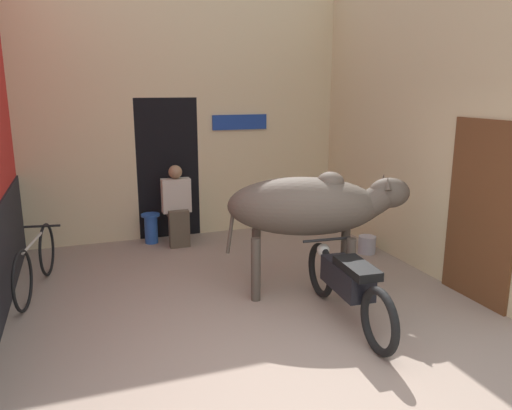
{
  "coord_description": "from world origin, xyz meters",
  "views": [
    {
      "loc": [
        -1.69,
        -3.49,
        2.45
      ],
      "look_at": [
        0.29,
        2.05,
        1.05
      ],
      "focal_mm": 35.0,
      "sensor_mm": 36.0,
      "label": 1
    }
  ],
  "objects_px": {
    "plastic_stool": "(151,227)",
    "bucket": "(367,245)",
    "motorcycle_near": "(347,283)",
    "shopkeeper_seated": "(177,204)",
    "cow": "(310,207)",
    "bicycle": "(36,263)"
  },
  "relations": [
    {
      "from": "cow",
      "to": "bucket",
      "type": "height_order",
      "value": "cow"
    },
    {
      "from": "motorcycle_near",
      "to": "bicycle",
      "type": "bearing_deg",
      "value": 147.65
    },
    {
      "from": "plastic_stool",
      "to": "bicycle",
      "type": "bearing_deg",
      "value": -137.06
    },
    {
      "from": "bicycle",
      "to": "shopkeeper_seated",
      "type": "bearing_deg",
      "value": 32.02
    },
    {
      "from": "cow",
      "to": "plastic_stool",
      "type": "relative_size",
      "value": 4.5
    },
    {
      "from": "bucket",
      "to": "plastic_stool",
      "type": "bearing_deg",
      "value": 151.87
    },
    {
      "from": "shopkeeper_seated",
      "to": "plastic_stool",
      "type": "bearing_deg",
      "value": 147.63
    },
    {
      "from": "plastic_stool",
      "to": "bucket",
      "type": "xyz_separation_m",
      "value": [
        2.99,
        -1.6,
        -0.12
      ]
    },
    {
      "from": "motorcycle_near",
      "to": "plastic_stool",
      "type": "distance_m",
      "value": 3.81
    },
    {
      "from": "bicycle",
      "to": "plastic_stool",
      "type": "bearing_deg",
      "value": 42.94
    },
    {
      "from": "plastic_stool",
      "to": "bucket",
      "type": "bearing_deg",
      "value": -28.13
    },
    {
      "from": "shopkeeper_seated",
      "to": "bicycle",
      "type": "bearing_deg",
      "value": -147.98
    },
    {
      "from": "cow",
      "to": "motorcycle_near",
      "type": "relative_size",
      "value": 1.06
    },
    {
      "from": "cow",
      "to": "motorcycle_near",
      "type": "height_order",
      "value": "cow"
    },
    {
      "from": "bicycle",
      "to": "plastic_stool",
      "type": "height_order",
      "value": "bicycle"
    },
    {
      "from": "motorcycle_near",
      "to": "shopkeeper_seated",
      "type": "bearing_deg",
      "value": 109.92
    },
    {
      "from": "plastic_stool",
      "to": "bucket",
      "type": "height_order",
      "value": "plastic_stool"
    },
    {
      "from": "bicycle",
      "to": "shopkeeper_seated",
      "type": "relative_size",
      "value": 1.4
    },
    {
      "from": "motorcycle_near",
      "to": "plastic_stool",
      "type": "relative_size",
      "value": 4.25
    },
    {
      "from": "plastic_stool",
      "to": "bucket",
      "type": "relative_size",
      "value": 1.84
    },
    {
      "from": "motorcycle_near",
      "to": "plastic_stool",
      "type": "bearing_deg",
      "value": 114.13
    },
    {
      "from": "motorcycle_near",
      "to": "shopkeeper_seated",
      "type": "xyz_separation_m",
      "value": [
        -1.17,
        3.23,
        0.23
      ]
    }
  ]
}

